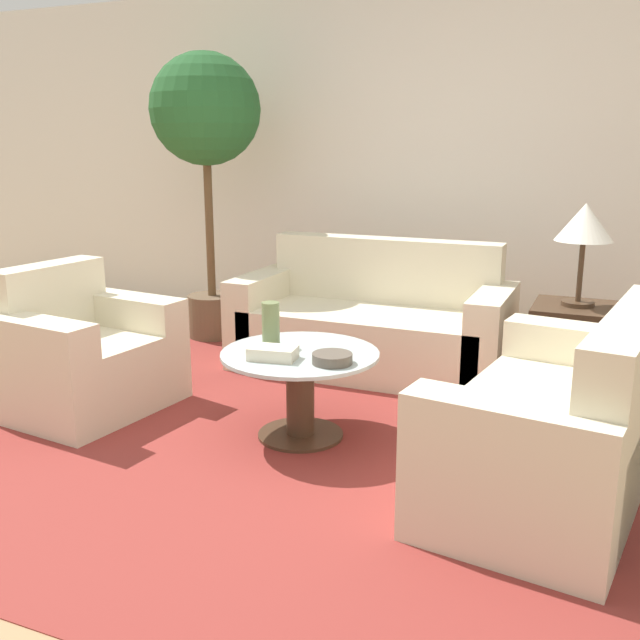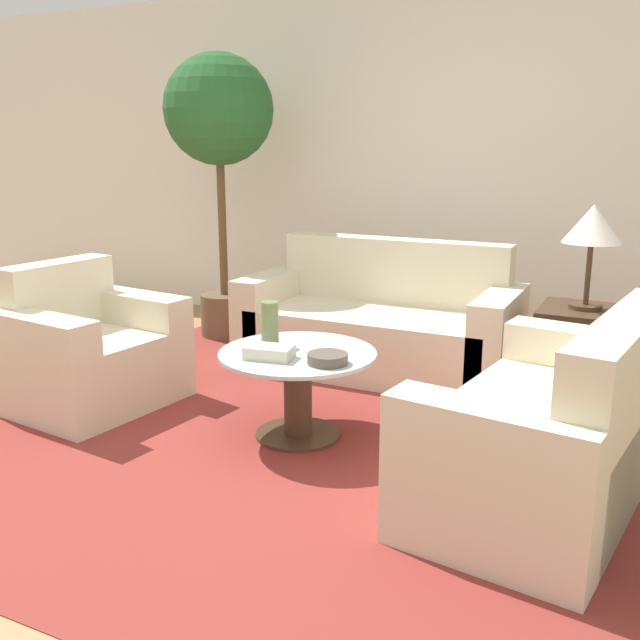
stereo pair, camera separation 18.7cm
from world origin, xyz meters
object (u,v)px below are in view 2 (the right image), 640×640
object	(u,v)px
vase	(270,323)
armchair	(88,356)
bowl	(328,359)
loveseat	(559,438)
sofa_main	(381,327)
table_lamp	(593,228)
book_stack	(269,352)
potted_plant	(219,128)
coffee_table	(298,382)

from	to	relation	value
vase	armchair	bearing A→B (deg)	-172.64
armchair	bowl	bearing A→B (deg)	-83.96
loveseat	bowl	world-z (taller)	loveseat
loveseat	sofa_main	bearing A→B (deg)	-127.72
table_lamp	book_stack	distance (m)	1.88
armchair	potted_plant	world-z (taller)	potted_plant
bowl	table_lamp	bearing A→B (deg)	51.26
table_lamp	vase	size ratio (longest dim) A/B	2.56
armchair	vase	distance (m)	1.15
coffee_table	book_stack	world-z (taller)	book_stack
book_stack	coffee_table	bearing A→B (deg)	57.68
loveseat	table_lamp	world-z (taller)	table_lamp
loveseat	book_stack	world-z (taller)	loveseat
loveseat	bowl	size ratio (longest dim) A/B	8.01
loveseat	bowl	distance (m)	1.07
sofa_main	book_stack	world-z (taller)	sofa_main
bowl	potted_plant	bearing A→B (deg)	135.74
armchair	table_lamp	world-z (taller)	table_lamp
armchair	book_stack	world-z (taller)	armchair
loveseat	table_lamp	distance (m)	1.43
potted_plant	coffee_table	bearing A→B (deg)	-46.29
vase	book_stack	size ratio (longest dim) A/B	0.93
book_stack	sofa_main	bearing A→B (deg)	79.82
coffee_table	vase	world-z (taller)	vase
vase	book_stack	bearing A→B (deg)	-60.90
loveseat	potted_plant	xyz separation A→B (m)	(-2.68, 1.58, 1.27)
coffee_table	potted_plant	size ratio (longest dim) A/B	0.38
loveseat	book_stack	xyz separation A→B (m)	(-1.33, -0.05, 0.20)
sofa_main	book_stack	bearing A→B (deg)	-91.21
table_lamp	bowl	distance (m)	1.67
armchair	vase	xyz separation A→B (m)	(1.11, 0.14, 0.28)
armchair	bowl	distance (m)	1.52
coffee_table	armchair	bearing A→B (deg)	-175.88
sofa_main	coffee_table	size ratio (longest dim) A/B	2.23
table_lamp	potted_plant	bearing A→B (deg)	172.30
book_stack	loveseat	bearing A→B (deg)	-6.69
armchair	table_lamp	distance (m)	2.87
loveseat	coffee_table	xyz separation A→B (m)	(-1.26, 0.10, 0.01)
sofa_main	coffee_table	bearing A→B (deg)	-88.21
vase	sofa_main	bearing A→B (deg)	83.02
table_lamp	potted_plant	distance (m)	2.70
coffee_table	bowl	bearing A→B (deg)	-26.77
table_lamp	coffee_table	bearing A→B (deg)	-136.97
table_lamp	vase	distance (m)	1.81
table_lamp	book_stack	bearing A→B (deg)	-134.78
potted_plant	armchair	bearing A→B (deg)	-85.57
loveseat	table_lamp	xyz separation A→B (m)	(-0.06, 1.23, 0.72)
sofa_main	book_stack	xyz separation A→B (m)	(-0.03, -1.39, 0.20)
armchair	vase	bearing A→B (deg)	-76.01
coffee_table	bowl	size ratio (longest dim) A/B	4.13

